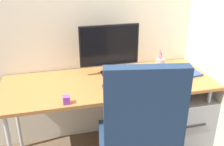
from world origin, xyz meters
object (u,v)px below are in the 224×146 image
Objects in this scene: monitor at (109,47)px; mouse at (174,77)px; filing_cabinet at (175,119)px; desk_clamp_accessory at (66,100)px; keyboard at (132,86)px; office_chair at (138,141)px; pen_holder at (160,64)px; notebook at (189,73)px.

monitor reaches higher than mouse.
filing_cabinet is 9.91× the size of desk_clamp_accessory.
monitor is 0.39m from keyboard.
keyboard is 7.96× the size of desk_clamp_accessory.
office_chair is at bearing -90.25° from monitor.
mouse is 0.61× the size of pen_holder.
mouse is 0.19m from notebook.
pen_holder is at bearing 25.63° from desk_clamp_accessory.
desk_clamp_accessory is (-0.51, -0.12, 0.02)m from keyboard.
desk_clamp_accessory is at bearing -154.37° from pen_holder.
monitor is at bearing 154.34° from mouse.
filing_cabinet is at bearing -177.58° from notebook.
monitor is (-0.57, 0.18, 0.67)m from filing_cabinet.
monitor reaches higher than keyboard.
keyboard is at bearing -70.52° from monitor.
office_chair is 2.05× the size of filing_cabinet.
notebook is (0.66, -0.16, -0.23)m from monitor.
keyboard and notebook have the same top height.
office_chair is 0.51m from keyboard.
pen_holder is 0.26m from notebook.
notebook is at bearing -14.04° from monitor.
office_chair reaches higher than filing_cabinet.
filing_cabinet is 0.65m from keyboard.
pen_holder is (0.46, -0.01, -0.19)m from monitor.
desk_clamp_accessory reaches higher than notebook.
office_chair is 0.86m from monitor.
monitor reaches higher than filing_cabinet.
pen_holder is at bearing 121.64° from filing_cabinet.
notebook is at bearing -38.83° from pen_holder.
office_chair is 0.91m from notebook.
monitor is at bearing 157.97° from notebook.
keyboard is 0.46m from pen_holder.
office_chair is 10.95× the size of mouse.
keyboard is (0.11, 0.48, 0.13)m from office_chair.
monitor reaches higher than desk_clamp_accessory.
mouse reaches higher than filing_cabinet.
notebook is at bearing 42.69° from office_chair.
filing_cabinet is 0.46m from mouse.
mouse is (0.48, -0.24, -0.22)m from monitor.
office_chair is 20.26× the size of desk_clamp_accessory.
keyboard is at bearing -170.39° from mouse.
monitor is at bearing 109.48° from keyboard.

